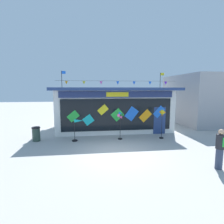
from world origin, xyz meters
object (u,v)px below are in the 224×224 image
Objects in this scene: wind_spinner_center_left at (162,115)px; trash_bin at (36,134)px; wind_spinner_left at (120,119)px; person_near_camera at (220,148)px; wind_spinner_far_left at (78,125)px; kite_shop_building at (113,108)px.

trash_bin is (-8.21, 0.45, -1.10)m from wind_spinner_center_left.
person_near_camera is at bearing -55.49° from wind_spinner_left.
wind_spinner_far_left is 2.76m from wind_spinner_left.
kite_shop_building is 9.03m from person_near_camera.
person_near_camera is at bearing -68.25° from kite_shop_building.
trash_bin is at bearing 172.50° from wind_spinner_far_left.
wind_spinner_left is at bearing 177.91° from wind_spinner_center_left.
kite_shop_building is 4.72× the size of wind_spinner_center_left.
trash_bin is (-8.71, 5.17, -0.43)m from person_near_camera.
wind_spinner_left is 2.82m from wind_spinner_center_left.
wind_spinner_center_left is (2.83, -3.63, -0.17)m from kite_shop_building.
kite_shop_building is 10.12× the size of trash_bin.
wind_spinner_center_left is (5.56, -0.10, 0.53)m from wind_spinner_far_left.
person_near_camera is at bearing -30.71° from trash_bin.
wind_spinner_far_left is 1.57× the size of trash_bin.
wind_spinner_left is at bearing -88.31° from person_near_camera.
wind_spinner_center_left reaches higher than person_near_camera.
kite_shop_building is at bearing 30.59° from trash_bin.
wind_spinner_far_left is 5.58m from wind_spinner_center_left.
wind_spinner_far_left is 0.73× the size of wind_spinner_center_left.
kite_shop_building is 4.60m from wind_spinner_center_left.
person_near_camera is at bearing -83.88° from wind_spinner_center_left.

